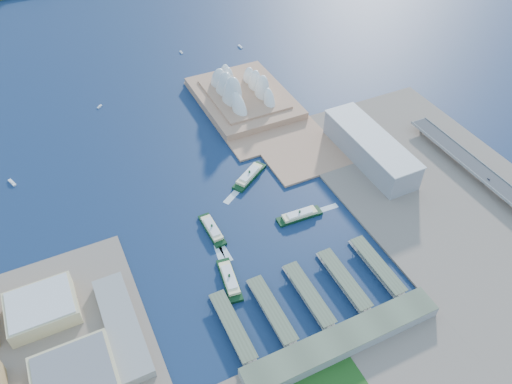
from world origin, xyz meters
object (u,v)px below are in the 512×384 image
ferry_a (212,228)px  ferry_d (300,214)px  ferry_c (229,278)px  car_c (489,179)px  opera_house (243,84)px  toaster_building (370,148)px  ferry_b (249,174)px

ferry_a → ferry_d: ferry_d is taller
ferry_a → ferry_c: (-10.28, -73.59, 0.30)m
ferry_a → car_c: 345.55m
ferry_c → ferry_d: (111.31, 49.27, -0.13)m
opera_house → ferry_c: size_ratio=3.17×
opera_house → ferry_a: size_ratio=3.36×
toaster_building → ferry_d: 144.14m
opera_house → ferry_c: bearing=-117.2°
ferry_c → car_c: car_c is taller
car_c → opera_house: bearing=-58.3°
ferry_a → ferry_d: (101.03, -24.32, 0.17)m
car_c → ferry_b: bearing=-29.6°
ferry_c → ferry_d: size_ratio=1.02×
toaster_building → ferry_d: toaster_building is taller
opera_house → car_c: (191.00, -308.84, -16.52)m
toaster_building → ferry_c: toaster_building is taller
opera_house → ferry_d: opera_house is taller
ferry_c → car_c: size_ratio=13.15×
opera_house → ferry_c: (-154.96, -301.07, -26.63)m
toaster_building → ferry_b: 161.82m
opera_house → toaster_building: 219.62m
toaster_building → ferry_c: (-244.96, -101.07, -15.13)m
ferry_d → toaster_building: bearing=-66.3°
opera_house → ferry_c: 339.66m
car_c → toaster_building: bearing=-47.1°
ferry_a → ferry_b: bearing=38.5°
ferry_b → car_c: size_ratio=13.83×
ferry_a → ferry_c: bearing=-99.2°
ferry_d → ferry_a: bearing=79.0°
opera_house → ferry_b: (-66.76, -162.70, -26.36)m
ferry_b → ferry_c: ferry_b is taller
ferry_c → ferry_d: bearing=-148.3°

